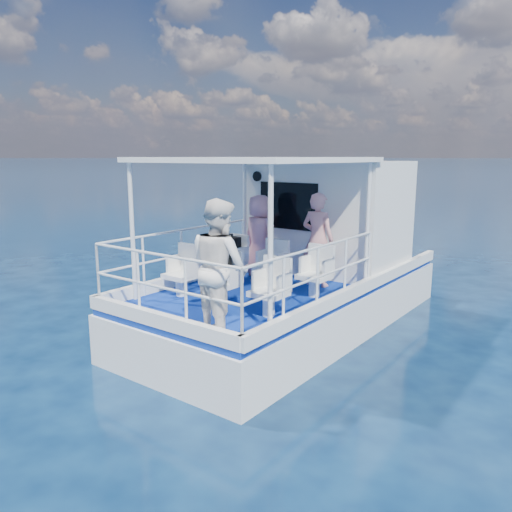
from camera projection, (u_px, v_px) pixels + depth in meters
The scene contains 20 objects.
ground at pixel (263, 339), 8.87m from camera, with size 2000.00×2000.00×0.00m, color #071B3A.
hull at pixel (294, 324), 9.65m from camera, with size 3.00×7.00×1.60m, color white.
deck at pixel (294, 282), 9.49m from camera, with size 2.90×6.90×0.10m, color navy.
cabin at pixel (329, 215), 10.28m from camera, with size 2.85×2.00×2.20m, color white.
canopy at pixel (256, 160), 8.10m from camera, with size 3.00×3.20×0.08m, color white.
canopy_posts at pixel (255, 229), 8.28m from camera, with size 2.77×2.97×2.20m.
railings at pixel (243, 268), 8.15m from camera, with size 2.84×3.59×1.00m, color white, non-canonical shape.
seat_port_fwd at pixel (231, 271), 9.34m from camera, with size 0.48×0.46×0.38m, color white.
seat_center_fwd at pixel (270, 277), 8.81m from camera, with size 0.48×0.46×0.38m, color white.
seat_stbd_fwd at pixel (314, 285), 8.28m from camera, with size 0.48×0.46×0.38m, color white.
seat_port_aft at pixel (181, 285), 8.33m from camera, with size 0.48×0.46×0.38m, color white.
seat_center_aft at pixel (222, 293), 7.79m from camera, with size 0.48×0.46×0.38m, color white.
seat_stbd_aft at pixel (269, 303), 7.26m from camera, with size 0.48×0.46×0.38m, color white.
passenger_port_fwd at pixel (259, 236), 9.55m from camera, with size 0.59×0.42×1.58m, color pink.
passenger_stbd_fwd at pixel (318, 240), 8.87m from camera, with size 0.61×0.40×1.67m, color #D58A8C.
passenger_stbd_aft at pixel (220, 267), 6.42m from camera, with size 0.86×0.67×1.78m, color white.
backpack_port at pixel (231, 249), 9.24m from camera, with size 0.35×0.19×0.45m, color black.
backpack_center at pixel (221, 268), 7.72m from camera, with size 0.29×0.16×0.43m, color black.
compact_camera at pixel (230, 235), 9.20m from camera, with size 0.10×0.06×0.06m, color black.
panda at pixel (221, 242), 7.67m from camera, with size 0.25×0.21×0.38m, color silver, non-canonical shape.
Camera 1 is at (4.96, -6.79, 3.19)m, focal length 35.00 mm.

